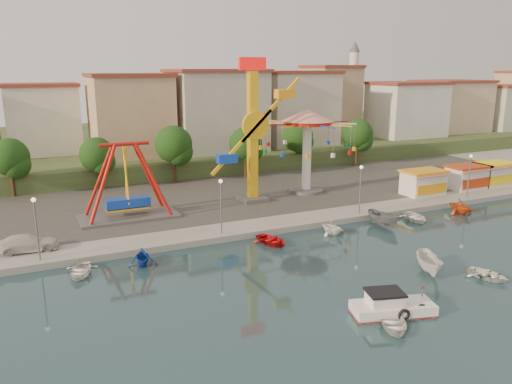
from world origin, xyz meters
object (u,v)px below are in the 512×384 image
wave_swinger (307,132)px  cabin_motorboat (391,308)px  rowboat_a (488,274)px  skiff (429,264)px  van (27,243)px  kamikaze_tower (256,135)px  pirate_ship_ride (127,182)px

wave_swinger → cabin_motorboat: 32.47m
rowboat_a → skiff: (-3.37, 2.75, 0.46)m
rowboat_a → van: van is taller
kamikaze_tower → rowboat_a: (7.38, -26.73, -8.11)m
pirate_ship_ride → kamikaze_tower: size_ratio=0.61×
pirate_ship_ride → kamikaze_tower: (15.07, 0.38, 4.05)m
wave_swinger → cabin_motorboat: bearing=-110.3°
rowboat_a → van: 37.99m
wave_swinger → skiff: bearing=-98.1°
skiff → wave_swinger: bearing=109.4°
wave_swinger → rowboat_a: size_ratio=3.60×
kamikaze_tower → wave_swinger: 7.73m
skiff → rowboat_a: bearing=-11.7°
wave_swinger → rowboat_a: bearing=-90.5°
pirate_ship_ride → kamikaze_tower: bearing=1.5°
kamikaze_tower → skiff: size_ratio=4.01×
pirate_ship_ride → kamikaze_tower: 15.61m
pirate_ship_ride → cabin_motorboat: (11.73, -27.83, -3.88)m
cabin_motorboat → van: size_ratio=1.15×
pirate_ship_ride → skiff: size_ratio=2.43×
pirate_ship_ride → wave_swinger: (22.68, 1.76, 3.80)m
cabin_motorboat → rowboat_a: (10.72, 1.49, -0.18)m
kamikaze_tower → wave_swinger: bearing=10.2°
pirate_ship_ride → van: bearing=-147.0°
wave_swinger → kamikaze_tower: bearing=-169.8°
pirate_ship_ride → rowboat_a: pirate_ship_ride is taller
wave_swinger → van: 34.25m
van → rowboat_a: bearing=-119.5°
pirate_ship_ride → rowboat_a: (22.45, -26.34, -4.06)m
pirate_ship_ride → van: (-9.87, -6.40, -3.06)m
cabin_motorboat → skiff: cabin_motorboat is taller
pirate_ship_ride → wave_swinger: 23.06m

